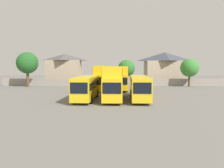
{
  "coord_description": "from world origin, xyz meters",
  "views": [
    {
      "loc": [
        0.55,
        -32.03,
        4.91
      ],
      "look_at": [
        0.0,
        3.0,
        2.08
      ],
      "focal_mm": 35.44,
      "sensor_mm": 36.0,
      "label": 1
    }
  ],
  "objects_px": {
    "bus_1": "(86,87)",
    "bus_3": "(139,86)",
    "bus_5": "(120,77)",
    "tree_right_of_lot": "(27,63)",
    "house_terrace_centre": "(165,68)",
    "tree_behind_wall": "(126,68)",
    "tree_left_of_lot": "(190,68)",
    "bus_4": "(101,77)",
    "bus_2": "(113,81)",
    "house_terrace_left": "(65,69)"
  },
  "relations": [
    {
      "from": "bus_4",
      "to": "tree_behind_wall",
      "type": "relative_size",
      "value": 1.72
    },
    {
      "from": "bus_1",
      "to": "bus_5",
      "type": "bearing_deg",
      "value": 161.74
    },
    {
      "from": "bus_4",
      "to": "bus_2",
      "type": "bearing_deg",
      "value": 10.85
    },
    {
      "from": "bus_1",
      "to": "house_terrace_left",
      "type": "relative_size",
      "value": 1.12
    },
    {
      "from": "bus_1",
      "to": "tree_left_of_lot",
      "type": "relative_size",
      "value": 1.55
    },
    {
      "from": "bus_3",
      "to": "house_terrace_left",
      "type": "height_order",
      "value": "house_terrace_left"
    },
    {
      "from": "bus_1",
      "to": "bus_2",
      "type": "height_order",
      "value": "bus_2"
    },
    {
      "from": "house_terrace_left",
      "to": "tree_right_of_lot",
      "type": "relative_size",
      "value": 1.14
    },
    {
      "from": "bus_5",
      "to": "house_terrace_centre",
      "type": "bearing_deg",
      "value": 141.67
    },
    {
      "from": "house_terrace_centre",
      "to": "bus_3",
      "type": "bearing_deg",
      "value": -108.87
    },
    {
      "from": "tree_right_of_lot",
      "to": "tree_behind_wall",
      "type": "bearing_deg",
      "value": 13.01
    },
    {
      "from": "tree_left_of_lot",
      "to": "house_terrace_left",
      "type": "bearing_deg",
      "value": 164.51
    },
    {
      "from": "bus_2",
      "to": "tree_behind_wall",
      "type": "height_order",
      "value": "tree_behind_wall"
    },
    {
      "from": "bus_1",
      "to": "tree_behind_wall",
      "type": "height_order",
      "value": "tree_behind_wall"
    },
    {
      "from": "house_terrace_centre",
      "to": "tree_behind_wall",
      "type": "distance_m",
      "value": 11.93
    },
    {
      "from": "bus_5",
      "to": "house_terrace_left",
      "type": "bearing_deg",
      "value": -138.22
    },
    {
      "from": "bus_1",
      "to": "tree_behind_wall",
      "type": "distance_m",
      "value": 26.84
    },
    {
      "from": "bus_2",
      "to": "tree_right_of_lot",
      "type": "bearing_deg",
      "value": -132.92
    },
    {
      "from": "house_terrace_centre",
      "to": "tree_behind_wall",
      "type": "bearing_deg",
      "value": -156.65
    },
    {
      "from": "bus_1",
      "to": "bus_3",
      "type": "relative_size",
      "value": 0.92
    },
    {
      "from": "bus_1",
      "to": "tree_left_of_lot",
      "type": "height_order",
      "value": "tree_left_of_lot"
    },
    {
      "from": "bus_2",
      "to": "tree_right_of_lot",
      "type": "height_order",
      "value": "tree_right_of_lot"
    },
    {
      "from": "bus_4",
      "to": "house_terrace_left",
      "type": "xyz_separation_m",
      "value": [
        -11.3,
        16.89,
        1.46
      ]
    },
    {
      "from": "bus_2",
      "to": "house_terrace_centre",
      "type": "relative_size",
      "value": 1.01
    },
    {
      "from": "bus_5",
      "to": "house_terrace_centre",
      "type": "distance_m",
      "value": 21.24
    },
    {
      "from": "tree_right_of_lot",
      "to": "bus_4",
      "type": "bearing_deg",
      "value": -21.33
    },
    {
      "from": "tree_left_of_lot",
      "to": "tree_right_of_lot",
      "type": "bearing_deg",
      "value": -178.52
    },
    {
      "from": "bus_3",
      "to": "bus_1",
      "type": "bearing_deg",
      "value": -84.53
    },
    {
      "from": "bus_4",
      "to": "tree_behind_wall",
      "type": "xyz_separation_m",
      "value": [
        5.84,
        12.51,
        1.55
      ]
    },
    {
      "from": "bus_4",
      "to": "tree_left_of_lot",
      "type": "height_order",
      "value": "tree_left_of_lot"
    },
    {
      "from": "bus_1",
      "to": "bus_2",
      "type": "bearing_deg",
      "value": 98.99
    },
    {
      "from": "bus_3",
      "to": "tree_behind_wall",
      "type": "bearing_deg",
      "value": -175.93
    },
    {
      "from": "bus_2",
      "to": "tree_left_of_lot",
      "type": "height_order",
      "value": "tree_left_of_lot"
    },
    {
      "from": "bus_4",
      "to": "tree_left_of_lot",
      "type": "xyz_separation_m",
      "value": [
        20.74,
        8.01,
        1.73
      ]
    },
    {
      "from": "bus_1",
      "to": "house_terrace_centre",
      "type": "height_order",
      "value": "house_terrace_centre"
    },
    {
      "from": "bus_3",
      "to": "tree_right_of_lot",
      "type": "distance_m",
      "value": 31.74
    },
    {
      "from": "bus_4",
      "to": "bus_5",
      "type": "distance_m",
      "value": 3.98
    },
    {
      "from": "house_terrace_left",
      "to": "tree_behind_wall",
      "type": "bearing_deg",
      "value": -14.32
    },
    {
      "from": "bus_2",
      "to": "bus_5",
      "type": "xyz_separation_m",
      "value": [
        1.32,
        13.23,
        0.01
      ]
    },
    {
      "from": "bus_1",
      "to": "bus_5",
      "type": "height_order",
      "value": "bus_5"
    },
    {
      "from": "bus_2",
      "to": "bus_3",
      "type": "relative_size",
      "value": 0.99
    },
    {
      "from": "tree_behind_wall",
      "to": "bus_3",
      "type": "bearing_deg",
      "value": -88.51
    },
    {
      "from": "bus_4",
      "to": "house_terrace_left",
      "type": "bearing_deg",
      "value": -146.99
    },
    {
      "from": "house_terrace_centre",
      "to": "tree_behind_wall",
      "type": "xyz_separation_m",
      "value": [
        -10.95,
        -4.73,
        -0.14
      ]
    },
    {
      "from": "bus_2",
      "to": "tree_left_of_lot",
      "type": "relative_size",
      "value": 1.68
    },
    {
      "from": "bus_1",
      "to": "bus_5",
      "type": "xyz_separation_m",
      "value": [
        5.23,
        13.66,
        0.82
      ]
    },
    {
      "from": "tree_behind_wall",
      "to": "house_terrace_centre",
      "type": "bearing_deg",
      "value": 23.35
    },
    {
      "from": "bus_5",
      "to": "tree_left_of_lot",
      "type": "distance_m",
      "value": 18.51
    },
    {
      "from": "bus_3",
      "to": "house_terrace_centre",
      "type": "bearing_deg",
      "value": 163.71
    },
    {
      "from": "house_terrace_left",
      "to": "house_terrace_centre",
      "type": "bearing_deg",
      "value": 0.71
    }
  ]
}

